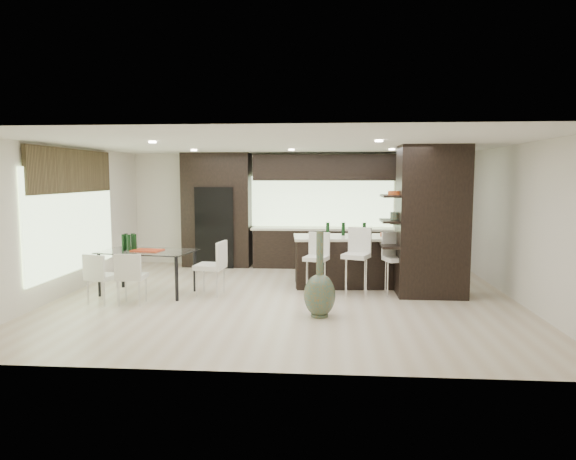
# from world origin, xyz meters

# --- Properties ---
(ground) EXTENTS (8.00, 8.00, 0.00)m
(ground) POSITION_xyz_m (0.00, 0.00, 0.00)
(ground) COLOR beige
(ground) RESTS_ON ground
(back_wall) EXTENTS (8.00, 0.02, 2.70)m
(back_wall) POSITION_xyz_m (0.00, 3.50, 1.35)
(back_wall) COLOR silver
(back_wall) RESTS_ON ground
(left_wall) EXTENTS (0.02, 7.00, 2.70)m
(left_wall) POSITION_xyz_m (-4.00, 0.00, 1.35)
(left_wall) COLOR silver
(left_wall) RESTS_ON ground
(right_wall) EXTENTS (0.02, 7.00, 2.70)m
(right_wall) POSITION_xyz_m (4.00, 0.00, 1.35)
(right_wall) COLOR silver
(right_wall) RESTS_ON ground
(ceiling) EXTENTS (8.00, 7.00, 0.02)m
(ceiling) POSITION_xyz_m (0.00, 0.00, 2.70)
(ceiling) COLOR white
(ceiling) RESTS_ON ground
(window_left) EXTENTS (0.04, 3.20, 1.90)m
(window_left) POSITION_xyz_m (-3.96, 0.20, 1.35)
(window_left) COLOR #B2D199
(window_left) RESTS_ON left_wall
(window_back) EXTENTS (3.40, 0.04, 1.20)m
(window_back) POSITION_xyz_m (0.60, 3.46, 1.55)
(window_back) COLOR #B2D199
(window_back) RESTS_ON back_wall
(stone_accent) EXTENTS (0.08, 3.00, 0.80)m
(stone_accent) POSITION_xyz_m (-3.93, 0.20, 2.25)
(stone_accent) COLOR brown
(stone_accent) RESTS_ON left_wall
(ceiling_spots) EXTENTS (4.00, 3.00, 0.02)m
(ceiling_spots) POSITION_xyz_m (0.00, 0.25, 2.68)
(ceiling_spots) COLOR white
(ceiling_spots) RESTS_ON ceiling
(back_cabinetry) EXTENTS (6.80, 0.68, 2.70)m
(back_cabinetry) POSITION_xyz_m (0.50, 3.17, 1.35)
(back_cabinetry) COLOR black
(back_cabinetry) RESTS_ON ground
(refrigerator) EXTENTS (0.90, 0.68, 1.90)m
(refrigerator) POSITION_xyz_m (-1.90, 3.12, 0.95)
(refrigerator) COLOR black
(refrigerator) RESTS_ON ground
(partition_column) EXTENTS (1.20, 0.80, 2.70)m
(partition_column) POSITION_xyz_m (2.60, 0.40, 1.35)
(partition_column) COLOR black
(partition_column) RESTS_ON ground
(kitchen_island) EXTENTS (2.43, 1.21, 0.98)m
(kitchen_island) POSITION_xyz_m (1.26, 1.17, 0.49)
(kitchen_island) COLOR black
(kitchen_island) RESTS_ON ground
(stool_left) EXTENTS (0.50, 0.50, 0.91)m
(stool_left) POSITION_xyz_m (0.53, 0.36, 0.45)
(stool_left) COLOR white
(stool_left) RESTS_ON ground
(stool_mid) EXTENTS (0.57, 0.57, 0.99)m
(stool_mid) POSITION_xyz_m (1.26, 0.34, 0.49)
(stool_mid) COLOR white
(stool_mid) RESTS_ON ground
(stool_right) EXTENTS (0.51, 0.51, 0.92)m
(stool_right) POSITION_xyz_m (1.98, 0.36, 0.46)
(stool_right) COLOR white
(stool_right) RESTS_ON ground
(bench) EXTENTS (1.29, 0.82, 0.46)m
(bench) POSITION_xyz_m (0.73, 1.34, 0.23)
(bench) COLOR black
(bench) RESTS_ON ground
(floor_vase) EXTENTS (0.53, 0.53, 1.33)m
(floor_vase) POSITION_xyz_m (0.62, -1.17, 0.66)
(floor_vase) COLOR #435039
(floor_vase) RESTS_ON ground
(dining_table) EXTENTS (1.78, 1.18, 0.80)m
(dining_table) POSITION_xyz_m (-2.54, 0.12, 0.40)
(dining_table) COLOR white
(dining_table) RESTS_ON ground
(chair_near) EXTENTS (0.46, 0.46, 0.82)m
(chair_near) POSITION_xyz_m (-2.54, -0.65, 0.41)
(chair_near) COLOR white
(chair_near) RESTS_ON ground
(chair_far) EXTENTS (0.53, 0.53, 0.79)m
(chair_far) POSITION_xyz_m (-3.06, -0.64, 0.40)
(chair_far) COLOR white
(chair_far) RESTS_ON ground
(chair_end) EXTENTS (0.55, 0.55, 0.91)m
(chair_end) POSITION_xyz_m (-1.38, 0.12, 0.46)
(chair_end) COLOR white
(chair_end) RESTS_ON ground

